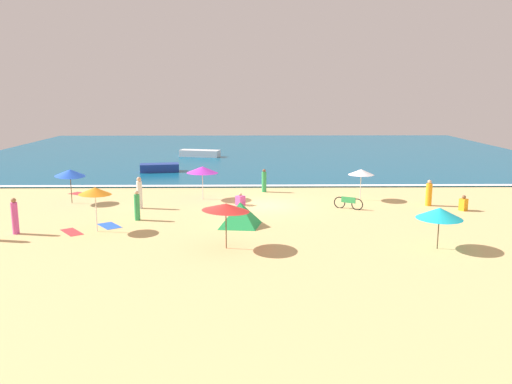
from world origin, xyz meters
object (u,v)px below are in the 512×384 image
(beach_umbrella_4, at_px, (95,191))
(beach_tent, at_px, (240,214))
(beach_umbrella_5, at_px, (70,173))
(beachgoer_5, at_px, (264,181))
(beachgoer_3, at_px, (429,194))
(beachgoer_0, at_px, (463,204))
(beach_umbrella_0, at_px, (361,172))
(beachgoer_2, at_px, (240,200))
(small_boat_1, at_px, (200,153))
(beachgoer_1, at_px, (15,217))
(beachgoer_6, at_px, (137,206))
(beachgoer_4, at_px, (139,193))
(beach_umbrella_1, at_px, (202,170))
(beach_umbrella_2, at_px, (440,213))
(parked_bicycle, at_px, (348,203))
(beach_umbrella_3, at_px, (226,207))
(small_boat_0, at_px, (160,168))

(beach_umbrella_4, relative_size, beach_tent, 0.83)
(beach_umbrella_5, relative_size, beachgoer_5, 1.62)
(beachgoer_3, bearing_deg, beachgoer_0, -40.84)
(beach_umbrella_0, relative_size, beachgoer_2, 2.61)
(small_boat_1, bearing_deg, beachgoer_2, -78.87)
(beachgoer_1, distance_m, beachgoer_6, 6.07)
(beachgoer_3, height_order, small_boat_1, beachgoer_3)
(beachgoer_4, bearing_deg, beach_umbrella_0, 9.18)
(beach_umbrella_1, relative_size, beachgoer_1, 1.38)
(beach_umbrella_1, distance_m, beach_umbrella_5, 8.21)
(beach_umbrella_1, height_order, beachgoer_3, beach_umbrella_1)
(beach_umbrella_1, xyz_separation_m, beach_umbrella_4, (-4.64, -7.94, 0.13))
(beachgoer_1, relative_size, beachgoer_6, 1.10)
(beachgoer_4, bearing_deg, beachgoer_1, -131.18)
(beach_umbrella_2, relative_size, beachgoer_0, 2.86)
(beachgoer_0, xyz_separation_m, beachgoer_4, (-19.21, 0.88, 0.51))
(parked_bicycle, relative_size, beachgoer_4, 0.84)
(beach_umbrella_0, bearing_deg, beachgoer_3, -24.13)
(beach_umbrella_3, distance_m, beach_tent, 4.19)
(beachgoer_6, bearing_deg, beach_umbrella_2, -20.72)
(beach_umbrella_1, bearing_deg, beach_umbrella_2, -44.19)
(beachgoer_3, bearing_deg, beachgoer_4, -178.38)
(beach_umbrella_5, distance_m, beach_tent, 12.23)
(beach_umbrella_4, bearing_deg, beach_umbrella_0, 26.80)
(beachgoer_4, bearing_deg, beachgoer_5, 33.72)
(beachgoer_0, height_order, small_boat_1, beachgoer_0)
(beach_tent, xyz_separation_m, small_boat_0, (-7.21, 18.18, -0.19))
(beach_umbrella_0, xyz_separation_m, beach_tent, (-7.67, -6.53, -1.19))
(beach_umbrella_1, xyz_separation_m, beachgoer_1, (-8.53, -8.34, -1.07))
(beach_umbrella_2, xyz_separation_m, beachgoer_4, (-15.00, 8.46, -0.72))
(beach_umbrella_0, distance_m, beach_umbrella_1, 10.21)
(beach_tent, xyz_separation_m, parked_bicycle, (6.41, 3.94, -0.26))
(beach_umbrella_4, xyz_separation_m, beachgoer_4, (1.08, 5.28, -1.15))
(beach_umbrella_0, distance_m, parked_bicycle, 3.22)
(beach_umbrella_4, height_order, beachgoer_3, beach_umbrella_4)
(small_boat_0, bearing_deg, beachgoer_4, -85.42)
(beachgoer_5, bearing_deg, small_boat_1, 107.91)
(beach_tent, xyz_separation_m, beachgoer_3, (11.52, 4.80, 0.10))
(beachgoer_0, xyz_separation_m, beachgoer_3, (-1.60, 1.38, 0.34))
(beachgoer_1, xyz_separation_m, small_boat_0, (3.86, 19.56, -0.42))
(beach_umbrella_2, relative_size, beach_umbrella_4, 1.17)
(beach_umbrella_5, bearing_deg, beachgoer_3, -2.64)
(beachgoer_3, bearing_deg, beachgoer_1, -164.70)
(beachgoer_1, bearing_deg, beach_umbrella_1, 44.38)
(beach_tent, xyz_separation_m, small_boat_1, (-4.69, 28.64, -0.19))
(beach_umbrella_4, bearing_deg, beach_umbrella_2, -11.20)
(beach_umbrella_0, xyz_separation_m, beach_umbrella_5, (-18.34, -0.70, 0.10))
(beach_umbrella_1, bearing_deg, beach_umbrella_3, -79.74)
(beach_umbrella_2, height_order, small_boat_1, beach_umbrella_2)
(parked_bicycle, xyz_separation_m, beachgoer_2, (-6.47, 1.16, -0.07))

